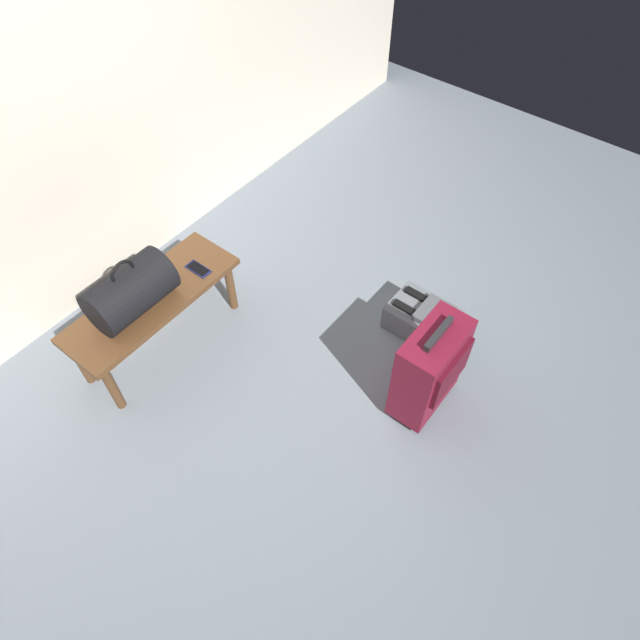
{
  "coord_description": "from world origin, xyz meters",
  "views": [
    {
      "loc": [
        -1.2,
        -0.98,
        2.68
      ],
      "look_at": [
        0.3,
        0.2,
        0.25
      ],
      "focal_mm": 31.71,
      "sensor_mm": 36.0,
      "label": 1
    }
  ],
  "objects_px": {
    "cell_phone": "(198,269)",
    "suitcase_upright_burgundy": "(430,369)",
    "duffel_bag_black": "(130,291)",
    "bench": "(153,304)",
    "backpack_grey": "(422,318)"
  },
  "relations": [
    {
      "from": "cell_phone",
      "to": "suitcase_upright_burgundy",
      "type": "relative_size",
      "value": 0.23
    },
    {
      "from": "duffel_bag_black",
      "to": "cell_phone",
      "type": "height_order",
      "value": "duffel_bag_black"
    },
    {
      "from": "bench",
      "to": "cell_phone",
      "type": "bearing_deg",
      "value": -10.86
    },
    {
      "from": "suitcase_upright_burgundy",
      "to": "backpack_grey",
      "type": "distance_m",
      "value": 0.56
    },
    {
      "from": "suitcase_upright_burgundy",
      "to": "backpack_grey",
      "type": "height_order",
      "value": "suitcase_upright_burgundy"
    },
    {
      "from": "cell_phone",
      "to": "duffel_bag_black",
      "type": "bearing_deg",
      "value": 171.66
    },
    {
      "from": "bench",
      "to": "duffel_bag_black",
      "type": "relative_size",
      "value": 2.27
    },
    {
      "from": "bench",
      "to": "suitcase_upright_burgundy",
      "type": "height_order",
      "value": "suitcase_upright_burgundy"
    },
    {
      "from": "bench",
      "to": "duffel_bag_black",
      "type": "height_order",
      "value": "duffel_bag_black"
    },
    {
      "from": "bench",
      "to": "duffel_bag_black",
      "type": "distance_m",
      "value": 0.21
    },
    {
      "from": "duffel_bag_black",
      "to": "suitcase_upright_burgundy",
      "type": "relative_size",
      "value": 0.7
    },
    {
      "from": "bench",
      "to": "suitcase_upright_burgundy",
      "type": "relative_size",
      "value": 1.58
    },
    {
      "from": "duffel_bag_black",
      "to": "cell_phone",
      "type": "bearing_deg",
      "value": -8.34
    },
    {
      "from": "cell_phone",
      "to": "backpack_grey",
      "type": "distance_m",
      "value": 1.31
    },
    {
      "from": "suitcase_upright_burgundy",
      "to": "cell_phone",
      "type": "bearing_deg",
      "value": 101.72
    }
  ]
}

